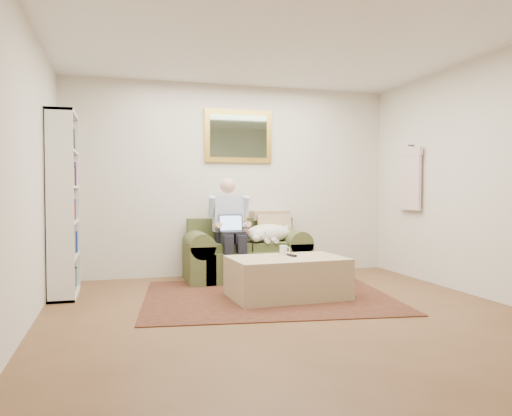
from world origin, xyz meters
name	(u,v)px	position (x,y,z in m)	size (l,w,h in m)	color
room_shell	(282,175)	(0.00, 0.35, 1.30)	(4.51, 5.00, 2.61)	brown
rug	(268,296)	(0.03, 0.94, 0.01)	(2.63, 2.10, 0.01)	black
sofa	(246,258)	(0.08, 2.07, 0.27)	(1.57, 0.80, 0.94)	brown
seated_man	(231,230)	(-0.16, 1.92, 0.66)	(0.52, 0.74, 1.32)	#8C9DD8
laptop	(232,228)	(-0.16, 1.86, 0.69)	(0.30, 0.24, 0.22)	black
sleeping_dog	(268,233)	(0.36, 1.99, 0.60)	(0.65, 0.41, 0.24)	white
ottoman	(287,278)	(0.22, 0.84, 0.22)	(1.21, 0.77, 0.44)	tan
coffee_mug	(283,250)	(0.26, 1.07, 0.49)	(0.08, 0.08, 0.10)	white
tv_remote	(292,255)	(0.30, 0.91, 0.45)	(0.05, 0.15, 0.02)	black
bookshelf	(63,205)	(-2.10, 1.60, 1.00)	(0.28, 0.80, 2.00)	white
wall_mirror	(238,136)	(0.08, 2.47, 1.90)	(0.94, 0.04, 0.72)	gold
hanging_shirt	(409,176)	(2.19, 1.60, 1.35)	(0.06, 0.52, 0.90)	beige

